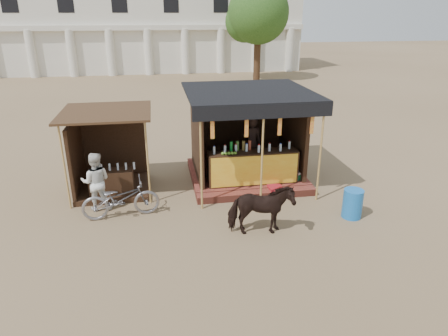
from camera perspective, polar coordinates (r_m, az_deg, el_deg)
ground at (r=9.44m, az=1.66°, el=-9.76°), size 120.00×120.00×0.00m
main_stall at (r=12.20m, az=3.29°, el=2.95°), size 3.60×3.61×2.78m
secondary_stall at (r=11.95m, az=-16.52°, el=0.78°), size 2.40×2.40×2.38m
cow at (r=9.27m, az=5.25°, el=-6.01°), size 1.54×0.79×1.26m
motorbike at (r=10.39m, az=-14.54°, el=-4.27°), size 1.98×0.88×1.01m
bystander at (r=10.85m, az=-17.82°, el=-1.86°), size 0.78×0.62×1.57m
blue_barrel at (r=10.61m, az=17.89°, el=-4.86°), size 0.61×0.61×0.75m
red_crate at (r=11.44m, az=7.36°, el=-3.29°), size 0.40×0.46×0.27m
cooler at (r=12.14m, az=9.86°, el=-1.45°), size 0.75×0.63×0.46m
background_building at (r=37.86m, az=-10.93°, el=19.72°), size 26.00×7.45×8.18m
tree at (r=30.96m, az=4.48°, el=20.92°), size 4.50×4.40×7.00m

